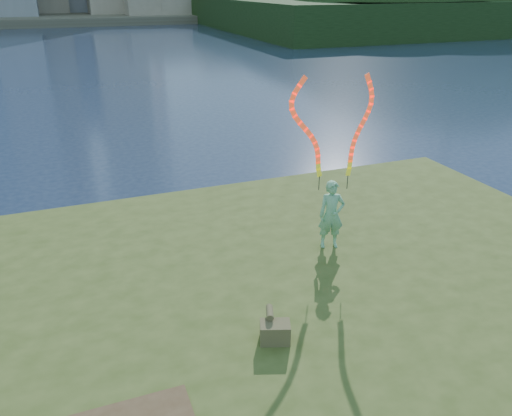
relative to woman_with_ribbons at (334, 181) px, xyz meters
name	(u,v)px	position (x,y,z in m)	size (l,w,h in m)	color
ground	(198,345)	(-3.23, -1.17, -2.25)	(320.00, 320.00, 0.00)	#19253E
far_shore	(61,16)	(-3.23, 93.83, -1.65)	(320.00, 40.00, 1.20)	#494436
wooded_hill	(464,23)	(56.34, 58.79, -2.09)	(78.00, 50.00, 63.00)	black
woman_with_ribbons	(334,181)	(0.00, 0.00, 0.00)	(1.92, 0.60, 3.86)	#127A31
canvas_bag	(275,331)	(-2.29, -2.43, -1.27)	(0.54, 0.61, 0.44)	#4B4428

